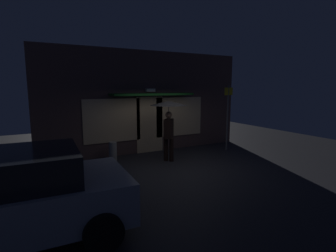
{
  "coord_description": "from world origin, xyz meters",
  "views": [
    {
      "loc": [
        -4.08,
        -7.01,
        2.57
      ],
      "look_at": [
        0.03,
        0.7,
        1.24
      ],
      "focal_mm": 27.49,
      "sensor_mm": 36.0,
      "label": 1
    }
  ],
  "objects": [
    {
      "name": "building_facade",
      "position": [
        -0.0,
        2.34,
        1.96
      ],
      "size": [
        8.29,
        1.0,
        3.95
      ],
      "color": "brown",
      "rests_on": "ground"
    },
    {
      "name": "sidewalk_bollard",
      "position": [
        -1.66,
        1.64,
        0.34
      ],
      "size": [
        0.27,
        0.27,
        0.67
      ],
      "primitive_type": "cylinder",
      "color": "#9E998E",
      "rests_on": "ground"
    },
    {
      "name": "parked_car",
      "position": [
        -4.49,
        -2.28,
        0.78
      ],
      "size": [
        3.91,
        2.19,
        1.53
      ],
      "rotation": [
        0.0,
        0.0,
        -0.04
      ],
      "color": "#A5A8AD",
      "rests_on": "ground"
    },
    {
      "name": "ground_plane",
      "position": [
        0.0,
        0.0,
        0.0
      ],
      "size": [
        18.0,
        18.0,
        0.0
      ],
      "primitive_type": "plane",
      "color": "#26262B"
    },
    {
      "name": "street_sign_post",
      "position": [
        2.9,
        0.97,
        1.49
      ],
      "size": [
        0.4,
        0.07,
        2.65
      ],
      "color": "#595B60",
      "rests_on": "ground"
    },
    {
      "name": "person_with_umbrella",
      "position": [
        0.05,
        0.7,
        1.66
      ],
      "size": [
        1.27,
        1.27,
        2.1
      ],
      "rotation": [
        0.0,
        0.0,
        -2.33
      ],
      "color": "black",
      "rests_on": "ground"
    }
  ]
}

